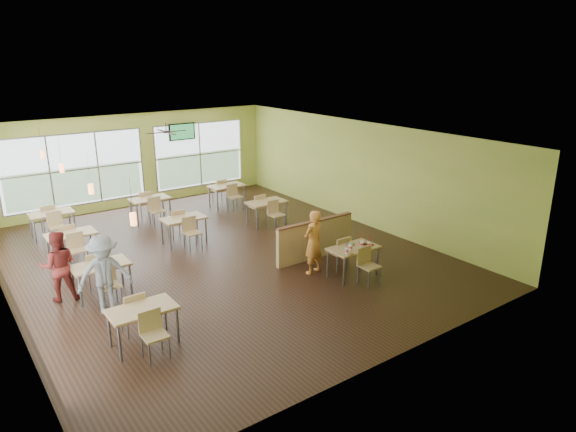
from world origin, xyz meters
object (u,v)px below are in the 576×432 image
at_px(food_basket, 364,242).
at_px(man_plaid, 313,242).
at_px(main_table, 353,252).
at_px(half_wall_divider, 315,239).

bearing_deg(food_basket, man_plaid, 144.69).
distance_m(main_table, food_basket, 0.40).
height_order(man_plaid, food_basket, man_plaid).
bearing_deg(man_plaid, food_basket, 132.91).
bearing_deg(main_table, food_basket, 3.04).
bearing_deg(food_basket, main_table, -176.96).
bearing_deg(food_basket, half_wall_divider, 104.37).
height_order(main_table, food_basket, main_table).
height_order(half_wall_divider, food_basket, half_wall_divider).
bearing_deg(man_plaid, half_wall_divider, -143.56).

